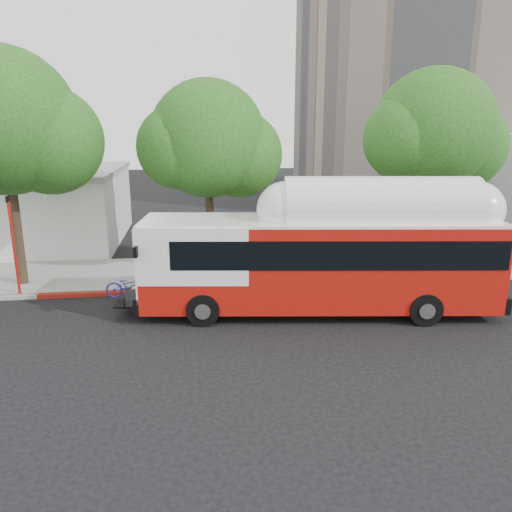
% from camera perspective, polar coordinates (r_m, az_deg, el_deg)
% --- Properties ---
extents(ground, '(120.00, 120.00, 0.00)m').
position_cam_1_polar(ground, '(17.37, -1.05, -8.04)').
color(ground, black).
rests_on(ground, ground).
extents(sidewalk, '(60.00, 5.00, 0.15)m').
position_cam_1_polar(sidewalk, '(23.44, -2.76, -1.65)').
color(sidewalk, gray).
rests_on(sidewalk, ground).
extents(curb_strip, '(60.00, 0.30, 0.15)m').
position_cam_1_polar(curb_strip, '(20.97, -2.20, -3.68)').
color(curb_strip, gray).
rests_on(curb_strip, ground).
extents(red_curb_segment, '(10.00, 0.32, 0.16)m').
position_cam_1_polar(red_curb_segment, '(20.94, -10.42, -3.94)').
color(red_curb_segment, maroon).
rests_on(red_curb_segment, ground).
extents(street_tree_left, '(6.67, 5.80, 9.74)m').
position_cam_1_polar(street_tree_left, '(22.51, -25.59, 13.11)').
color(street_tree_left, '#2D2116').
rests_on(street_tree_left, ground).
extents(street_tree_mid, '(5.75, 5.00, 8.62)m').
position_cam_1_polar(street_tree_mid, '(21.99, -4.44, 12.66)').
color(street_tree_mid, '#2D2116').
rests_on(street_tree_mid, ground).
extents(street_tree_right, '(6.21, 5.40, 9.18)m').
position_cam_1_polar(street_tree_right, '(24.43, 20.44, 12.85)').
color(street_tree_right, '#2D2116').
rests_on(street_tree_right, ground).
extents(transit_bus, '(13.77, 4.24, 4.01)m').
position_cam_1_polar(transit_bus, '(18.18, 7.47, -0.82)').
color(transit_bus, '#AC130B').
rests_on(transit_bus, ground).
extents(signal_pole, '(0.12, 0.39, 4.09)m').
position_cam_1_polar(signal_pole, '(21.74, -25.94, 0.99)').
color(signal_pole, red).
rests_on(signal_pole, ground).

